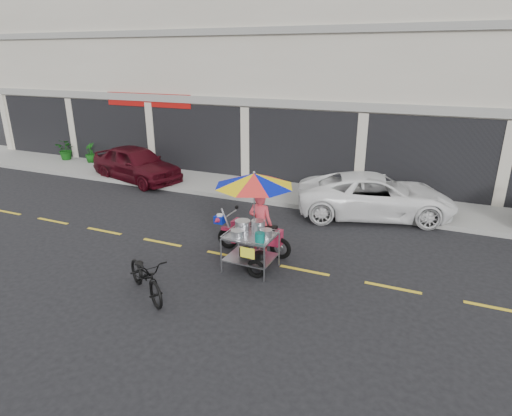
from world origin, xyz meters
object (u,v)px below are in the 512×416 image
at_px(near_bicycle, 146,276).
at_px(food_vendor_rig, 255,205).
at_px(maroon_sedan, 136,164).
at_px(white_pickup, 375,196).

height_order(near_bicycle, food_vendor_rig, food_vendor_rig).
distance_m(near_bicycle, food_vendor_rig, 2.91).
bearing_deg(maroon_sedan, white_pickup, -76.68).
distance_m(maroon_sedan, near_bicycle, 9.09).
relative_size(white_pickup, near_bicycle, 2.76).
distance_m(white_pickup, food_vendor_rig, 5.00).
xyz_separation_m(white_pickup, near_bicycle, (-3.61, -6.74, -0.21)).
xyz_separation_m(white_pickup, food_vendor_rig, (-2.13, -4.45, 0.82)).
distance_m(white_pickup, near_bicycle, 7.65).
height_order(white_pickup, near_bicycle, white_pickup).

